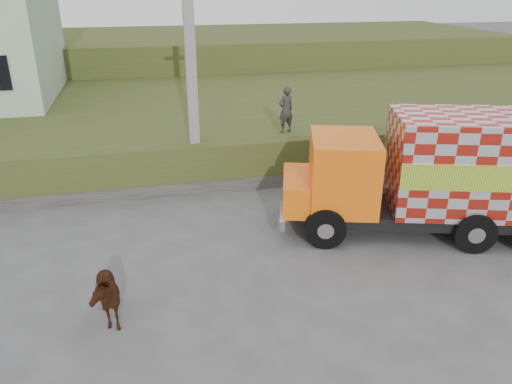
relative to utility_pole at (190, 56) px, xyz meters
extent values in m
plane|color=#474749|center=(1.00, -4.60, -4.08)|extent=(120.00, 120.00, 0.00)
cube|color=#2F4E1A|center=(1.00, 5.40, -3.33)|extent=(40.00, 12.00, 1.50)
cube|color=#2F4E1A|center=(1.00, 17.40, -2.58)|extent=(40.00, 12.00, 3.00)
cube|color=#595651|center=(-1.00, -0.40, -3.88)|extent=(16.00, 0.50, 0.40)
cube|color=gray|center=(0.00, 0.00, -0.08)|extent=(0.30, 0.30, 8.00)
cube|color=black|center=(5.49, -4.29, -3.48)|extent=(6.55, 3.70, 0.32)
cube|color=orange|center=(3.38, -3.67, -2.47)|extent=(2.18, 2.49, 1.83)
cube|color=orange|center=(2.37, -3.37, -3.02)|extent=(1.43, 2.11, 0.83)
cube|color=silver|center=(6.54, -4.61, -2.15)|extent=(4.67, 3.31, 2.38)
cube|color=yellow|center=(6.22, -5.68, -2.15)|extent=(4.05, 1.23, 0.64)
cube|color=yellow|center=(6.86, -3.53, -2.15)|extent=(4.05, 1.23, 0.64)
cube|color=silver|center=(1.93, -3.24, -3.57)|extent=(0.73, 2.06, 0.28)
cylinder|color=black|center=(2.64, -4.55, -3.57)|extent=(1.06, 0.59, 1.01)
cylinder|color=black|center=(3.24, -2.53, -3.57)|extent=(1.06, 0.59, 1.01)
cylinder|color=black|center=(6.07, -5.56, -3.57)|extent=(1.06, 0.59, 1.01)
cylinder|color=black|center=(6.67, -3.54, -3.57)|extent=(1.06, 0.59, 1.01)
cylinder|color=black|center=(8.07, -3.96, -3.57)|extent=(1.06, 0.59, 1.01)
imported|color=#381D0E|center=(-2.54, -6.32, -3.49)|extent=(0.96, 1.51, 1.18)
imported|color=#2C2927|center=(3.02, 0.41, -1.83)|extent=(0.63, 0.52, 1.50)
camera|label=1|loc=(-1.45, -14.76, 2.07)|focal=35.00mm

